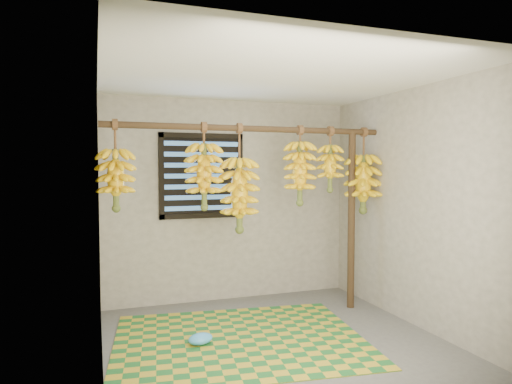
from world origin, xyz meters
name	(u,v)px	position (x,y,z in m)	size (l,w,h in m)	color
floor	(276,343)	(0.00, 0.00, -0.01)	(3.00, 3.00, 0.01)	#505050
ceiling	(277,76)	(0.00, 0.00, 2.40)	(3.00, 3.00, 0.01)	silver
wall_back	(230,200)	(0.00, 1.50, 1.20)	(3.00, 0.01, 2.40)	slate
wall_left	(100,218)	(-1.50, 0.00, 1.20)	(0.01, 3.00, 2.40)	slate
wall_right	(415,207)	(1.50, 0.00, 1.20)	(0.01, 3.00, 2.40)	slate
window	(202,176)	(-0.35, 1.48, 1.50)	(1.00, 0.04, 1.00)	black
hanging_pole	(251,129)	(0.00, 0.70, 2.00)	(0.06, 0.06, 3.00)	#3B2618
support_post	(351,220)	(1.20, 0.70, 1.00)	(0.08, 0.08, 2.00)	#3B2618
woven_mat	(240,340)	(-0.30, 0.16, 0.01)	(2.26, 1.81, 0.01)	#1C5F27
plastic_bag	(200,339)	(-0.66, 0.16, 0.06)	(0.24, 0.17, 0.10)	#3B95DE
banana_bunch_a	(116,180)	(-1.35, 0.70, 1.48)	(0.34, 0.34, 0.86)	brown
banana_bunch_b	(204,176)	(-0.50, 0.70, 1.51)	(0.36, 0.36, 0.87)	brown
banana_bunch_c	(239,195)	(-0.13, 0.70, 1.31)	(0.37, 0.37, 1.12)	brown
banana_bunch_d	(300,173)	(0.56, 0.70, 1.54)	(0.32, 0.32, 0.85)	brown
banana_bunch_e	(363,184)	(1.35, 0.70, 1.41)	(0.37, 0.37, 0.96)	brown
banana_bunch_f	(330,168)	(0.92, 0.70, 1.59)	(0.29, 0.29, 0.72)	brown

